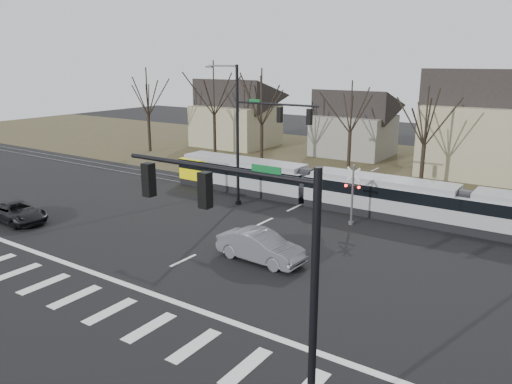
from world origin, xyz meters
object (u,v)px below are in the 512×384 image
Objects in this scene: suv at (17,212)px; tram at (380,194)px; sedan at (261,246)px; rail_crossing_signal at (352,197)px.

tram is at bearing -50.50° from suv.
sedan is 1.02× the size of suv.
rail_crossing_signal is at bearing -55.94° from suv.
sedan is 1.26× the size of rail_crossing_signal.
tram reaches higher than suv.
tram is 6.96× the size of sedan.
tram is 3.30m from rail_crossing_signal.
suv is at bearing -141.90° from tram.
rail_crossing_signal reaches higher than sedan.
tram is 7.11× the size of suv.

